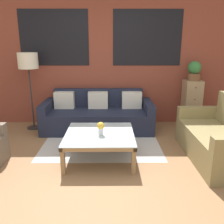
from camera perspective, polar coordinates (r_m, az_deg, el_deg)
ground_plane at (r=3.13m, az=-4.00°, el=-16.21°), size 16.00×16.00×0.00m
wall_back_brick at (r=5.10m, az=-2.63°, el=12.95°), size 8.40×0.09×2.80m
rug at (r=4.21m, az=-2.58°, el=-7.38°), size 2.01×1.49×0.00m
couch_dark at (r=4.81m, az=-3.41°, el=-0.84°), size 2.17×0.88×0.78m
settee_vintage at (r=3.90m, az=24.72°, el=-5.97°), size 0.80×1.57×0.92m
coffee_table at (r=3.54m, az=-2.99°, el=-5.94°), size 1.01×1.01×0.40m
floor_lamp at (r=4.94m, az=-19.51°, el=10.87°), size 0.38×0.38×1.52m
drawer_cabinet at (r=5.26m, az=18.51°, el=2.02°), size 0.34×0.38×0.96m
potted_plant at (r=5.15m, az=19.17°, el=9.33°), size 0.26×0.26×0.39m
flower_vase at (r=3.42m, az=-2.74°, el=-3.74°), size 0.11×0.11×0.20m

